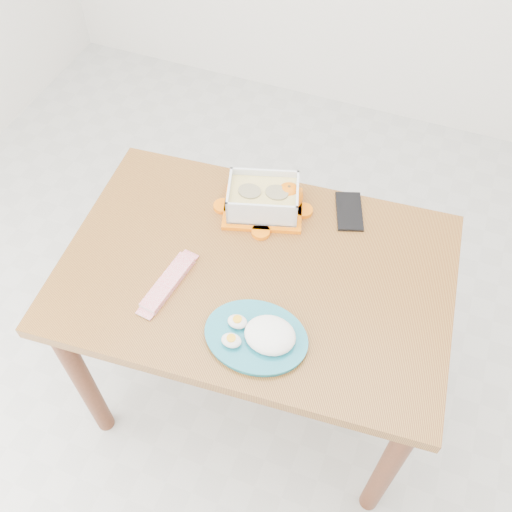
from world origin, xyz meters
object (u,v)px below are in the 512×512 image
(food_container, at_px, (263,199))
(rice_plate, at_px, (260,335))
(smartphone, at_px, (349,211))
(orange_fruit, at_px, (289,197))
(dining_table, at_px, (256,291))

(food_container, xyz_separation_m, rice_plate, (0.15, -0.42, -0.03))
(rice_plate, relative_size, smartphone, 1.77)
(rice_plate, bearing_deg, orange_fruit, 99.25)
(dining_table, xyz_separation_m, food_container, (-0.06, 0.21, 0.16))
(dining_table, xyz_separation_m, orange_fruit, (0.01, 0.26, 0.16))
(food_container, height_order, smartphone, food_container)
(rice_plate, distance_m, smartphone, 0.51)
(dining_table, height_order, orange_fruit, orange_fruit)
(food_container, relative_size, orange_fruit, 3.18)
(food_container, bearing_deg, rice_plate, -87.11)
(orange_fruit, height_order, rice_plate, orange_fruit)
(orange_fruit, bearing_deg, dining_table, -91.20)
(dining_table, relative_size, smartphone, 7.51)
(rice_plate, height_order, smartphone, rice_plate)
(dining_table, distance_m, orange_fruit, 0.30)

